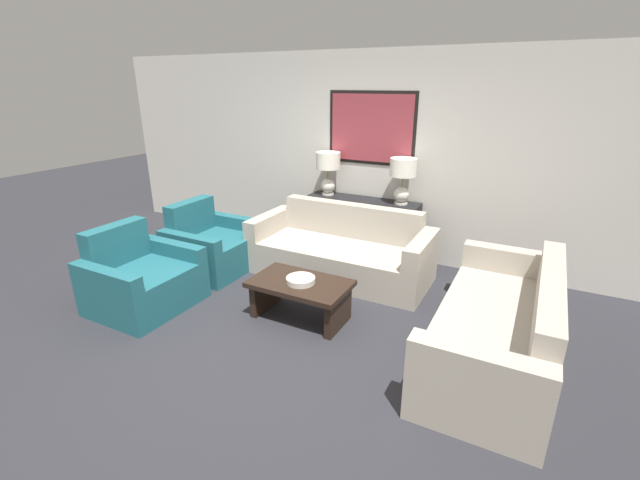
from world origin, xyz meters
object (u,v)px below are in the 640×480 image
(table_lamp_right, at_px, (403,174))
(armchair_near_back_wall, at_px, (212,247))
(coffee_table, at_px, (300,292))
(decorative_bowl, at_px, (301,280))
(console_table, at_px, (362,228))
(table_lamp_left, at_px, (328,167))
(couch_by_back_wall, at_px, (341,253))
(couch_by_side, at_px, (500,329))
(armchair_near_camera, at_px, (142,280))

(table_lamp_right, xyz_separation_m, armchair_near_back_wall, (-2.04, -1.26, -0.90))
(coffee_table, xyz_separation_m, decorative_bowl, (0.02, -0.02, 0.14))
(coffee_table, bearing_deg, console_table, 93.12)
(table_lamp_right, bearing_deg, table_lamp_left, 180.00)
(console_table, distance_m, couch_by_back_wall, 0.67)
(couch_by_side, xyz_separation_m, decorative_bowl, (-1.82, -0.24, 0.15))
(armchair_near_camera, bearing_deg, decorative_bowl, 17.94)
(table_lamp_left, relative_size, decorative_bowl, 2.02)
(decorative_bowl, distance_m, armchair_near_camera, 1.73)
(table_lamp_left, xyz_separation_m, coffee_table, (0.62, -1.82, -0.90))
(couch_by_side, distance_m, armchair_near_back_wall, 3.48)
(couch_by_side, bearing_deg, table_lamp_left, 146.97)
(table_lamp_right, bearing_deg, couch_by_back_wall, -128.03)
(couch_by_back_wall, relative_size, couch_by_side, 1.00)
(decorative_bowl, height_order, armchair_near_back_wall, armchair_near_back_wall)
(console_table, height_order, coffee_table, console_table)
(table_lamp_left, height_order, table_lamp_right, same)
(coffee_table, bearing_deg, table_lamp_left, 108.76)
(table_lamp_right, xyz_separation_m, couch_by_side, (1.42, -1.60, -0.90))
(couch_by_side, bearing_deg, coffee_table, -173.25)
(coffee_table, relative_size, armchair_near_back_wall, 0.99)
(armchair_near_back_wall, bearing_deg, console_table, 39.72)
(armchair_near_back_wall, bearing_deg, couch_by_side, -5.49)
(table_lamp_right, xyz_separation_m, coffee_table, (-0.42, -1.82, -0.90))
(table_lamp_right, bearing_deg, armchair_near_camera, -130.76)
(table_lamp_left, distance_m, table_lamp_right, 1.04)
(table_lamp_right, height_order, coffee_table, table_lamp_right)
(console_table, bearing_deg, coffee_table, -86.88)
(armchair_near_back_wall, bearing_deg, decorative_bowl, -19.17)
(couch_by_back_wall, distance_m, couch_by_side, 2.15)
(coffee_table, xyz_separation_m, armchair_near_back_wall, (-1.62, 0.55, -0.00))
(console_table, relative_size, couch_by_side, 0.69)
(console_table, relative_size, armchair_near_camera, 1.52)
(couch_by_back_wall, bearing_deg, decorative_bowl, -84.26)
(table_lamp_left, height_order, couch_by_side, table_lamp_left)
(table_lamp_left, distance_m, decorative_bowl, 2.08)
(console_table, xyz_separation_m, armchair_near_back_wall, (-1.52, -1.26, -0.12))
(coffee_table, bearing_deg, armchair_near_camera, -161.24)
(table_lamp_left, distance_m, couch_by_back_wall, 1.23)
(table_lamp_right, xyz_separation_m, armchair_near_camera, (-2.04, -2.37, -0.90))
(coffee_table, bearing_deg, couch_by_side, 6.75)
(table_lamp_right, height_order, decorative_bowl, table_lamp_right)
(armchair_near_back_wall, bearing_deg, armchair_near_camera, -90.00)
(coffee_table, distance_m, armchair_near_back_wall, 1.71)
(decorative_bowl, bearing_deg, couch_by_back_wall, 95.74)
(console_table, relative_size, table_lamp_left, 2.60)
(console_table, bearing_deg, couch_by_back_wall, -90.00)
(decorative_bowl, bearing_deg, coffee_table, 134.23)
(armchair_near_camera, bearing_deg, armchair_near_back_wall, 90.00)
(couch_by_back_wall, distance_m, armchair_near_back_wall, 1.64)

